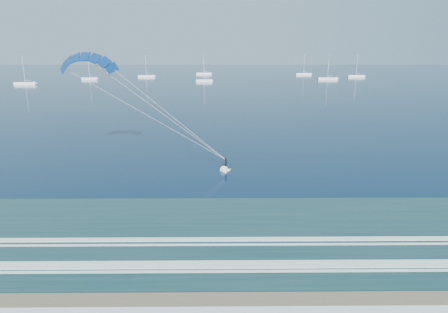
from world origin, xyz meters
The scene contains 9 objects.
kitesurfer_rig centered at (-4.45, 27.07, 8.00)m, with size 20.69×6.84×15.88m.
sailboat_0 centered at (-87.26, 166.93, 0.69)m, with size 9.71×2.40×13.07m.
sailboat_1 centered at (-68.17, 200.40, 0.68)m, with size 8.34×2.40×11.50m.
sailboat_2 centered at (-41.24, 221.96, 0.69)m, with size 9.72×2.40×12.97m.
sailboat_3 centered at (-5.39, 184.50, 0.68)m, with size 8.06×2.40×11.27m.
sailboat_4 centered at (57.11, 243.90, 0.69)m, with size 9.86×2.40×13.26m.
sailboat_5 centered at (83.95, 221.19, 0.69)m, with size 9.99×2.40×13.46m.
sailboat_7 centered at (-8.12, 250.27, 0.69)m, with size 9.97×2.40×12.89m.
sailboat_8 centered at (61.21, 199.54, 0.68)m, with size 10.61×2.40×13.11m.
Camera 1 is at (2.81, -20.38, 14.98)m, focal length 32.00 mm.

